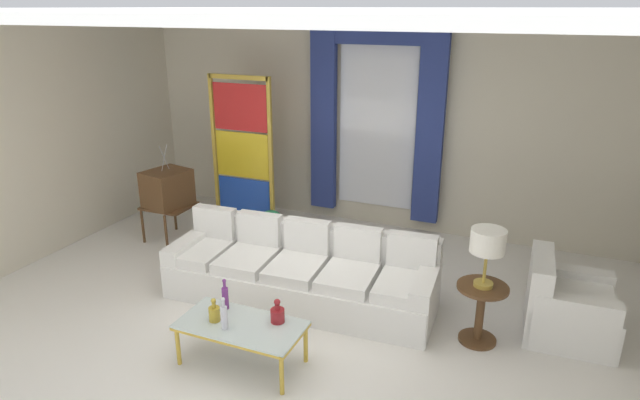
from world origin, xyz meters
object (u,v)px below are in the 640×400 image
(bottle_crystal_tall, at_px, (278,314))
(bottle_ruby_flask, at_px, (224,316))
(couch_white_long, at_px, (302,273))
(table_lamp_brass, at_px, (488,244))
(bottle_amber_squat, at_px, (225,297))
(coffee_table, at_px, (241,327))
(peacock_figurine, at_px, (268,228))
(vintage_tv, at_px, (167,190))
(armchair_white, at_px, (564,308))
(stained_glass_divider, at_px, (242,158))
(round_side_table, at_px, (480,308))
(bottle_blue_decanter, at_px, (214,313))

(bottle_crystal_tall, bearing_deg, bottle_ruby_flask, -143.73)
(couch_white_long, relative_size, table_lamp_brass, 5.19)
(bottle_amber_squat, bearing_deg, couch_white_long, 76.51)
(coffee_table, relative_size, bottle_amber_squat, 3.68)
(bottle_crystal_tall, relative_size, peacock_figurine, 0.38)
(vintage_tv, bearing_deg, peacock_figurine, 18.73)
(armchair_white, bearing_deg, stained_glass_divider, 164.65)
(bottle_amber_squat, relative_size, round_side_table, 0.51)
(bottle_blue_decanter, distance_m, armchair_white, 3.35)
(peacock_figurine, bearing_deg, bottle_crystal_tall, -59.88)
(vintage_tv, xyz_separation_m, table_lamp_brass, (4.24, -0.84, 0.30))
(coffee_table, height_order, bottle_amber_squat, bottle_amber_squat)
(bottle_amber_squat, relative_size, bottle_ruby_flask, 0.99)
(couch_white_long, height_order, stained_glass_divider, stained_glass_divider)
(coffee_table, bearing_deg, bottle_crystal_tall, 28.18)
(bottle_blue_decanter, bearing_deg, couch_white_long, 79.57)
(coffee_table, height_order, bottle_crystal_tall, bottle_crystal_tall)
(table_lamp_brass, bearing_deg, couch_white_long, 177.02)
(bottle_ruby_flask, xyz_separation_m, stained_glass_divider, (-1.51, 2.92, 0.52))
(bottle_ruby_flask, bearing_deg, bottle_crystal_tall, 36.27)
(coffee_table, bearing_deg, vintage_tv, 138.99)
(vintage_tv, height_order, armchair_white, vintage_tv)
(stained_glass_divider, bearing_deg, bottle_blue_decanter, -64.44)
(couch_white_long, relative_size, bottle_amber_squat, 9.75)
(peacock_figurine, height_order, table_lamp_brass, table_lamp_brass)
(armchair_white, bearing_deg, bottle_blue_decanter, -149.97)
(armchair_white, bearing_deg, couch_white_long, -172.65)
(bottle_crystal_tall, bearing_deg, bottle_amber_squat, 178.36)
(bottle_ruby_flask, distance_m, table_lamp_brass, 2.44)
(vintage_tv, bearing_deg, coffee_table, -41.01)
(coffee_table, xyz_separation_m, armchair_white, (2.66, 1.63, -0.08))
(bottle_crystal_tall, xyz_separation_m, table_lamp_brass, (1.63, 1.03, 0.54))
(couch_white_long, distance_m, table_lamp_brass, 2.04)
(couch_white_long, relative_size, round_side_table, 4.98)
(couch_white_long, bearing_deg, round_side_table, -2.98)
(table_lamp_brass, bearing_deg, round_side_table, -153.43)
(bottle_amber_squat, height_order, round_side_table, bottle_amber_squat)
(bottle_blue_decanter, relative_size, table_lamp_brass, 0.39)
(round_side_table, xyz_separation_m, table_lamp_brass, (0.00, 0.00, 0.67))
(couch_white_long, distance_m, stained_glass_divider, 2.33)
(bottle_blue_decanter, height_order, bottle_amber_squat, bottle_amber_squat)
(coffee_table, relative_size, stained_glass_divider, 0.51)
(couch_white_long, xyz_separation_m, vintage_tv, (-2.33, 0.74, 0.42))
(bottle_amber_squat, relative_size, stained_glass_divider, 0.14)
(bottle_amber_squat, bearing_deg, bottle_ruby_flask, -59.35)
(bottle_amber_squat, xyz_separation_m, round_side_table, (2.17, 1.01, -0.18))
(couch_white_long, xyz_separation_m, coffee_table, (-0.01, -1.28, 0.06))
(table_lamp_brass, bearing_deg, peacock_figurine, 156.75)
(stained_glass_divider, bearing_deg, bottle_amber_squat, -62.99)
(peacock_figurine, relative_size, round_side_table, 1.01)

